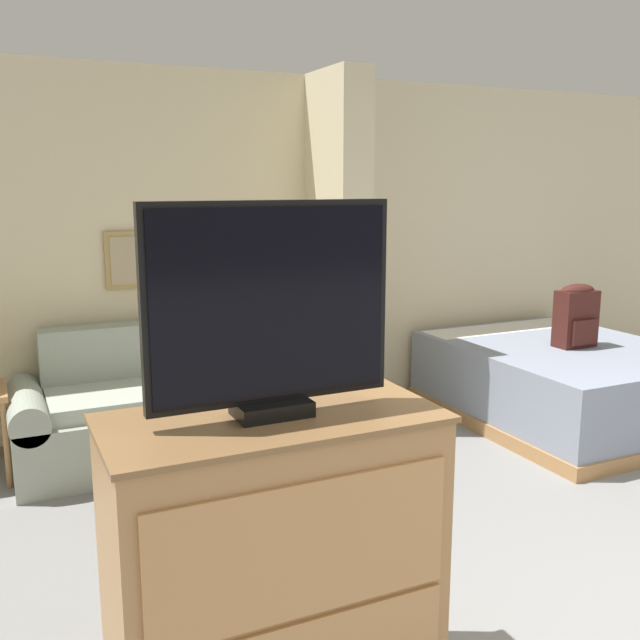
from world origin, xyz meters
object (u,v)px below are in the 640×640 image
couch (163,409)px  backpack (576,315)px  bed (562,381)px  tv (271,311)px  coffee_table (197,452)px  tv_dresser (274,570)px

couch → backpack: (3.00, -0.66, 0.53)m
bed → backpack: size_ratio=4.05×
tv → backpack: size_ratio=1.67×
coffee_table → backpack: size_ratio=1.29×
tv_dresser → backpack: tv_dresser is taller
couch → bed: couch is taller
couch → tv: bearing=-94.5°
tv_dresser → bed: tv_dresser is taller
coffee_table → tv_dresser: bearing=-95.7°
tv_dresser → tv: tv is taller
bed → backpack: bearing=-68.6°
couch → tv: tv is taller
couch → backpack: bearing=-12.5°
tv_dresser → tv: bearing=90.0°
couch → bed: bearing=-11.3°
backpack → coffee_table: bearing=-172.9°
couch → bed: (2.97, -0.59, -0.01)m
tv_dresser → bed: 3.75m
tv_dresser → backpack: bearing=30.9°
tv → backpack: 3.77m
coffee_table → tv: 1.86m
couch → coffee_table: 1.05m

